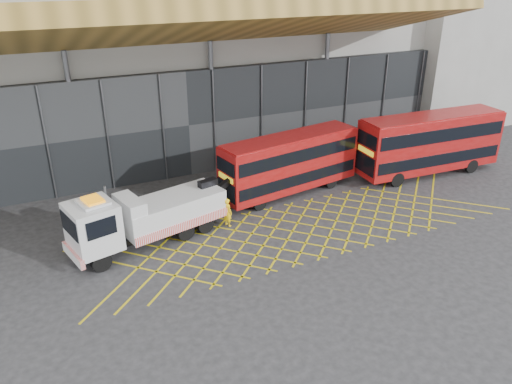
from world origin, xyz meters
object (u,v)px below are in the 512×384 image
recovery_truck (144,217)px  bus_towed (290,162)px  worker (228,212)px  bus_second (430,142)px

recovery_truck → bus_towed: size_ratio=1.02×
worker → bus_second: bearing=-105.0°
bus_towed → worker: bus_towed is taller
recovery_truck → worker: bearing=-13.6°
recovery_truck → bus_second: bearing=-10.5°
recovery_truck → bus_second: 22.60m
bus_towed → bus_second: bearing=-16.3°
bus_second → worker: size_ratio=6.30×
recovery_truck → worker: (5.20, 0.04, -0.84)m
bus_towed → worker: bearing=-164.5°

